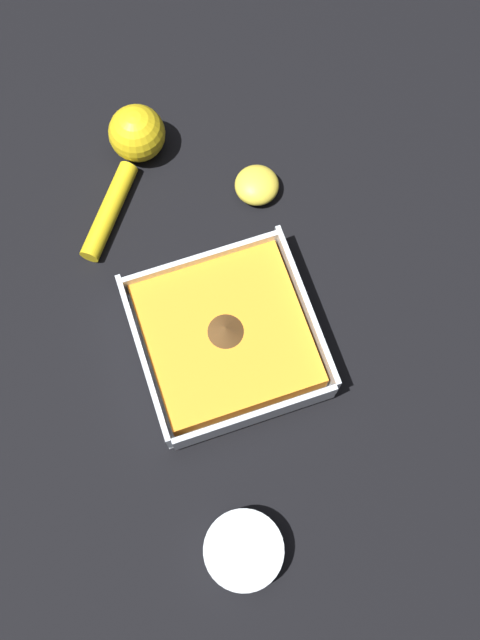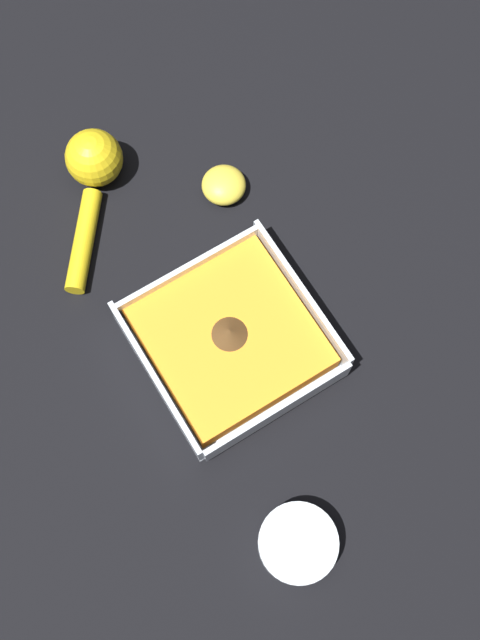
{
  "view_description": "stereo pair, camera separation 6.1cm",
  "coord_description": "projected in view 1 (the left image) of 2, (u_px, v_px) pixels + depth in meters",
  "views": [
    {
      "loc": [
        0.24,
        -0.03,
        0.82
      ],
      "look_at": [
        -0.01,
        0.06,
        0.02
      ],
      "focal_mm": 42.0,
      "sensor_mm": 36.0,
      "label": 1
    },
    {
      "loc": [
        0.22,
        -0.09,
        0.82
      ],
      "look_at": [
        -0.01,
        0.06,
        0.02
      ],
      "focal_mm": 42.0,
      "sensor_mm": 36.0,
      "label": 2
    }
  ],
  "objects": [
    {
      "name": "lemon_half",
      "position": [
        257.0,
        185.0,
        0.9
      ],
      "size": [
        0.05,
        0.05,
        0.03
      ],
      "color": "yellow",
      "rests_on": "ground_plane"
    },
    {
      "name": "lemon_squeezer",
      "position": [
        132.0,
        147.0,
        0.9
      ],
      "size": [
        0.17,
        0.14,
        0.07
      ],
      "rotation": [
        0.0,
        0.0,
        2.49
      ],
      "color": "yellow",
      "rests_on": "ground_plane"
    },
    {
      "name": "square_dish",
      "position": [
        227.0,
        340.0,
        0.84
      ],
      "size": [
        0.2,
        0.2,
        0.05
      ],
      "color": "silver",
      "rests_on": "ground_plane"
    },
    {
      "name": "spice_bowl",
      "position": [
        244.0,
        551.0,
        0.77
      ],
      "size": [
        0.08,
        0.08,
        0.03
      ],
      "color": "silver",
      "rests_on": "ground_plane"
    },
    {
      "name": "ground_plane",
      "position": [
        197.0,
        351.0,
        0.85
      ],
      "size": [
        4.0,
        4.0,
        0.0
      ],
      "primitive_type": "plane",
      "color": "black"
    }
  ]
}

